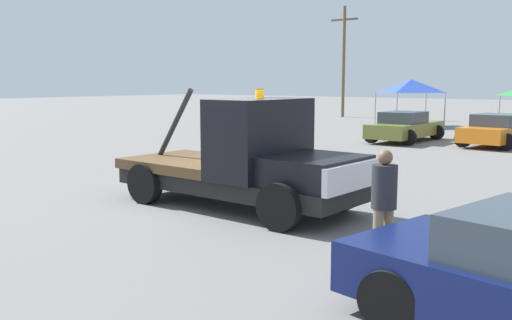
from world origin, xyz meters
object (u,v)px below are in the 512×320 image
(parked_car_orange, at_px, (498,131))
(utility_pole, at_px, (344,59))
(parked_car_olive, at_px, (405,127))
(tow_truck, at_px, (250,163))
(person_near_truck, at_px, (384,198))
(canopy_tent_blue, at_px, (411,86))
(traffic_cone, at_px, (285,172))

(parked_car_orange, xyz_separation_m, utility_pole, (-14.87, 13.53, 3.72))
(parked_car_olive, bearing_deg, utility_pole, 38.46)
(parked_car_olive, height_order, utility_pole, utility_pole)
(parked_car_olive, relative_size, utility_pole, 0.57)
(tow_truck, height_order, parked_car_olive, tow_truck)
(person_near_truck, relative_size, parked_car_orange, 0.37)
(parked_car_olive, bearing_deg, tow_truck, -168.13)
(tow_truck, bearing_deg, person_near_truck, -21.49)
(person_near_truck, relative_size, canopy_tent_blue, 0.53)
(canopy_tent_blue, distance_m, traffic_cone, 21.12)
(canopy_tent_blue, height_order, utility_pole, utility_pole)
(parked_car_olive, bearing_deg, traffic_cone, -171.48)
(tow_truck, bearing_deg, parked_car_olive, 103.04)
(tow_truck, distance_m, parked_car_orange, 15.58)
(tow_truck, relative_size, person_near_truck, 3.38)
(parked_car_orange, distance_m, canopy_tent_blue, 10.96)
(tow_truck, bearing_deg, parked_car_orange, 88.59)
(parked_car_olive, distance_m, utility_pole, 18.29)
(parked_car_orange, xyz_separation_m, canopy_tent_blue, (-7.22, 8.06, 1.75))
(canopy_tent_blue, bearing_deg, utility_pole, 144.43)
(person_near_truck, bearing_deg, canopy_tent_blue, 130.75)
(tow_truck, xyz_separation_m, utility_pole, (-14.05, 29.08, 3.40))
(person_near_truck, height_order, parked_car_orange, person_near_truck)
(parked_car_olive, relative_size, canopy_tent_blue, 1.48)
(parked_car_olive, distance_m, parked_car_orange, 3.89)
(parked_car_olive, distance_m, canopy_tent_blue, 9.44)
(tow_truck, distance_m, parked_car_olive, 15.27)
(person_near_truck, height_order, canopy_tent_blue, canopy_tent_blue)
(tow_truck, height_order, person_near_truck, tow_truck)
(person_near_truck, distance_m, utility_pole, 35.65)
(parked_car_orange, bearing_deg, parked_car_olive, 105.07)
(tow_truck, distance_m, canopy_tent_blue, 24.50)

